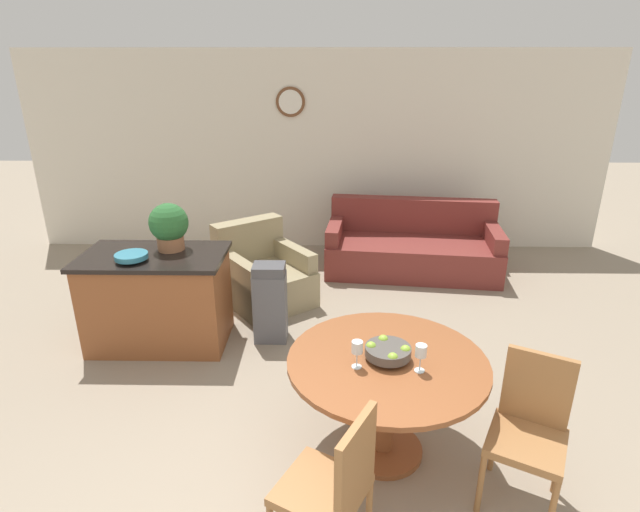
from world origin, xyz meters
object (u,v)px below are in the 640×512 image
Objects in this scene: dining_table at (386,381)px; teal_bowl at (131,256)px; dining_chair_near_right at (530,424)px; dining_chair_near_left at (334,484)px; potted_plant at (169,225)px; wine_glass_left at (357,348)px; kitchen_island at (158,299)px; armchair at (263,276)px; fruit_bowl at (388,351)px; couch at (412,248)px; trash_bin at (270,303)px; wine_glass_right at (421,352)px.

teal_bowl is (-2.09, 1.27, 0.37)m from dining_table.
dining_chair_near_left is at bearing 49.92° from dining_chair_near_right.
potted_plant reaches higher than dining_chair_near_left.
wine_glass_left is 0.14× the size of kitchen_island.
teal_bowl reaches higher than dining_table.
dining_table is 2.47m from potted_plant.
armchair is (-1.11, 2.36, -0.28)m from dining_table.
fruit_bowl is 2.46m from kitchen_island.
teal_bowl is at bearing -126.07° from kitchen_island.
couch is at bearing 34.32° from potted_plant.
potted_plant is at bearing 43.31° from kitchen_island.
dining_table is 0.58× the size of couch.
dining_chair_near_right is at bearing -81.57° from couch.
potted_plant is at bearing 139.53° from fruit_bowl.
wine_glass_left is at bearing -65.42° from trash_bin.
dining_chair_near_left is 2.16× the size of potted_plant.
potted_plant is at bearing -7.83° from dining_chair_near_right.
armchair is at bearing 47.71° from potted_plant.
fruit_bowl is (-0.00, 0.00, 0.23)m from dining_table.
potted_plant is 0.20× the size of couch.
dining_chair_near_right is 5.18× the size of wine_glass_left.
wine_glass_left is (-0.20, -0.09, 0.30)m from dining_table.
teal_bowl is at bearing -168.85° from armchair.
wine_glass_left is 2.34m from potted_plant.
wine_glass_left is 2.67m from armchair.
teal_bowl reaches higher than trash_bin.
couch is (2.52, 1.72, -0.83)m from potted_plant.
fruit_bowl is 1.61× the size of wine_glass_left.
wine_glass_right is at bearing -55.67° from trash_bin.
armchair is (-0.18, 0.86, -0.09)m from trash_bin.
kitchen_island is at bearing -4.67° from dining_chair_near_right.
potted_plant reaches higher than teal_bowl.
dining_table is at bearing -36.13° from kitchen_island.
teal_bowl is (-1.75, 2.07, 0.42)m from dining_chair_near_left.
wine_glass_left is at bearing -106.52° from armchair.
potted_plant reaches higher than dining_table.
teal_bowl is 0.36× the size of trash_bin.
wine_glass_left and wine_glass_right have the same top height.
dining_chair_near_left is 0.42× the size of couch.
kitchen_island is (-1.97, 1.44, -0.12)m from dining_table.
trash_bin reaches higher than dining_table.
kitchen_island is at bearing 143.87° from fruit_bowl.
dining_table is 2.47m from teal_bowl.
kitchen_island reaches higher than armchair.
potted_plant is at bearing 60.13° from dining_chair_near_left.
couch is (0.51, 3.41, -0.57)m from wine_glass_right.
dining_chair_near_right is 1.22× the size of trash_bin.
armchair is at bearing -26.60° from dining_chair_near_right.
dining_chair_near_right is 3.21× the size of fruit_bowl.
wine_glass_right is (0.18, -0.13, 0.30)m from dining_table.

